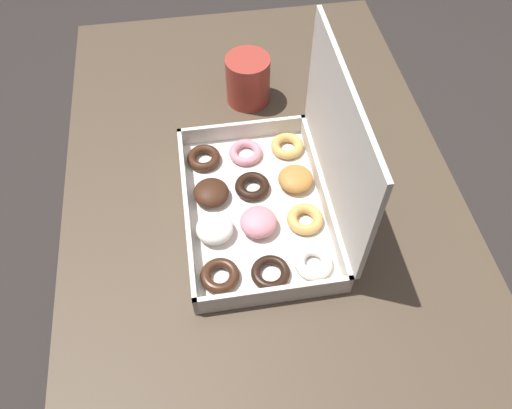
{
  "coord_description": "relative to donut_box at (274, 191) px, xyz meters",
  "views": [
    {
      "loc": [
        0.55,
        -0.1,
        1.47
      ],
      "look_at": [
        0.04,
        -0.02,
        0.75
      ],
      "focal_mm": 35.0,
      "sensor_mm": 36.0,
      "label": 1
    }
  ],
  "objects": [
    {
      "name": "dining_table",
      "position": [
        -0.04,
        -0.01,
        -0.16
      ],
      "size": [
        1.16,
        0.73,
        0.73
      ],
      "color": "#4C3D2D",
      "rests_on": "ground_plane"
    },
    {
      "name": "ground_plane",
      "position": [
        -0.04,
        -0.01,
        -0.78
      ],
      "size": [
        8.0,
        8.0,
        0.0
      ],
      "primitive_type": "plane",
      "color": "#2D2826"
    },
    {
      "name": "coffee_mug",
      "position": [
        -0.29,
        -0.0,
        0.0
      ],
      "size": [
        0.09,
        0.09,
        0.1
      ],
      "color": "#A3382D",
      "rests_on": "dining_table"
    },
    {
      "name": "donut_box",
      "position": [
        0.0,
        0.0,
        0.0
      ],
      "size": [
        0.37,
        0.26,
        0.28
      ],
      "color": "silver",
      "rests_on": "dining_table"
    }
  ]
}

